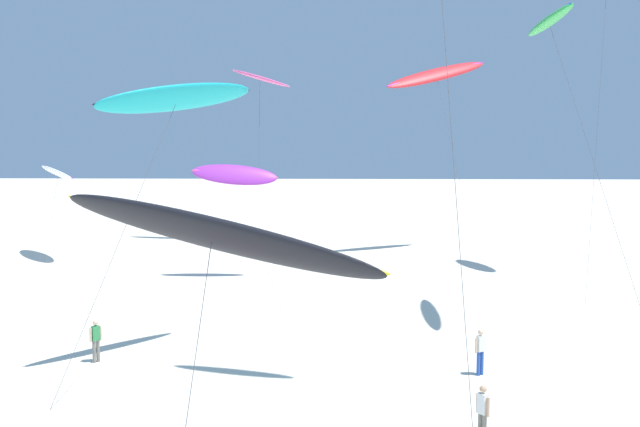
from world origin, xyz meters
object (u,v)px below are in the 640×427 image
at_px(flying_kite_5, 235,175).
at_px(flying_kite_9, 58,173).
at_px(flying_kite_2, 177,98).
at_px(flying_kite_0, 549,21).
at_px(flying_kite_1, 212,233).
at_px(person_near_right, 96,339).
at_px(person_mid_field, 480,350).
at_px(flying_kite_4, 436,75).
at_px(flying_kite_3, 202,91).
at_px(person_foreground_walker, 483,411).
at_px(flying_kite_7, 260,78).

relative_size(flying_kite_5, flying_kite_9, 1.46).
relative_size(flying_kite_2, flying_kite_9, 1.59).
xyz_separation_m(flying_kite_0, flying_kite_9, (-29.29, 18.29, -7.78)).
distance_m(flying_kite_0, flying_kite_1, 23.64).
distance_m(person_near_right, person_mid_field, 14.64).
xyz_separation_m(person_near_right, person_mid_field, (14.60, -1.17, 0.02)).
height_order(flying_kite_1, flying_kite_5, flying_kite_1).
bearing_deg(flying_kite_4, flying_kite_3, 162.93).
bearing_deg(flying_kite_2, flying_kite_3, 98.84).
height_order(flying_kite_2, person_foreground_walker, flying_kite_2).
bearing_deg(flying_kite_0, person_foreground_walker, -110.32).
distance_m(flying_kite_7, person_mid_field, 35.75).
xyz_separation_m(flying_kite_3, flying_kite_4, (18.31, -5.62, 0.84)).
relative_size(flying_kite_4, person_foreground_walker, 8.70).
bearing_deg(flying_kite_3, person_foreground_walker, -69.48).
bearing_deg(person_near_right, flying_kite_9, 113.03).
relative_size(flying_kite_1, person_mid_field, 4.59).
relative_size(flying_kite_9, person_mid_field, 4.13).
height_order(flying_kite_9, person_near_right, flying_kite_9).
relative_size(flying_kite_0, flying_kite_9, 2.04).
bearing_deg(flying_kite_0, flying_kite_5, 144.70).
bearing_deg(flying_kite_2, flying_kite_1, -74.96).
relative_size(flying_kite_5, flying_kite_7, 0.73).
distance_m(flying_kite_3, flying_kite_9, 14.09).
bearing_deg(person_mid_field, flying_kite_1, -124.56).
height_order(flying_kite_0, flying_kite_7, flying_kite_0).
distance_m(flying_kite_5, person_near_right, 18.75).
bearing_deg(flying_kite_9, person_near_right, -66.97).
relative_size(flying_kite_2, person_foreground_walker, 6.63).
distance_m(flying_kite_5, flying_kite_9, 15.28).
distance_m(flying_kite_1, flying_kite_9, 41.19).
xyz_separation_m(flying_kite_3, person_foreground_walker, (15.54, -41.52, -11.36)).
bearing_deg(flying_kite_0, person_near_right, -160.79).
relative_size(flying_kite_0, flying_kite_1, 1.84).
bearing_deg(person_foreground_walker, flying_kite_9, 126.79).
distance_m(flying_kite_7, person_near_right, 32.94).
xyz_separation_m(flying_kite_4, person_mid_field, (-1.74, -29.64, -12.19)).
distance_m(flying_kite_7, flying_kite_9, 16.39).
xyz_separation_m(flying_kite_0, person_near_right, (-18.73, -6.53, -12.91)).
bearing_deg(person_mid_field, flying_kite_9, 134.06).
distance_m(flying_kite_3, flying_kite_5, 18.12).
relative_size(flying_kite_4, person_mid_field, 8.60).
height_order(flying_kite_4, person_mid_field, flying_kite_4).
xyz_separation_m(flying_kite_2, flying_kite_9, (-13.81, 24.41, -4.13)).
bearing_deg(flying_kite_5, flying_kite_0, -35.30).
relative_size(person_foreground_walker, person_mid_field, 0.99).
height_order(flying_kite_7, person_near_right, flying_kite_7).
distance_m(flying_kite_9, person_foreground_walker, 40.59).
bearing_deg(person_near_right, person_mid_field, -4.58).
relative_size(flying_kite_7, person_foreground_walker, 8.40).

